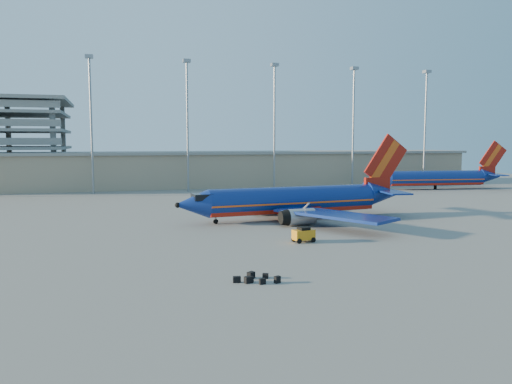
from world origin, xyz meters
TOP-DOWN VIEW (x-y plane):
  - ground at (0.00, 0.00)m, footprint 220.00×220.00m
  - terminal_building at (10.00, 58.00)m, footprint 122.00×16.00m
  - light_mast_row at (5.00, 46.00)m, footprint 101.60×1.60m
  - aircraft_main at (3.99, 2.14)m, footprint 35.84×34.38m
  - aircraft_second at (51.41, 34.86)m, footprint 33.05×12.81m
  - baggage_tug at (-1.26, -13.39)m, footprint 2.48×1.68m
  - luggage_pile at (-10.77, -26.77)m, footprint 3.58×2.44m

SIDE VIEW (x-z plane):
  - ground at x=0.00m, z-range 0.00..0.00m
  - luggage_pile at x=-10.77m, z-range -0.03..0.52m
  - baggage_tug at x=-1.26m, z-range 0.03..1.70m
  - aircraft_second at x=51.41m, z-range -3.03..8.17m
  - aircraft_main at x=3.99m, z-range -3.48..8.66m
  - terminal_building at x=10.00m, z-range 0.07..8.57m
  - light_mast_row at x=5.00m, z-range 3.23..31.88m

